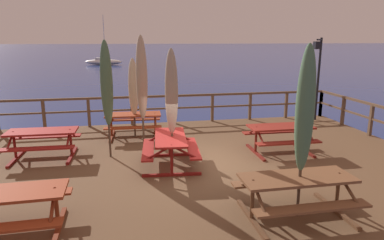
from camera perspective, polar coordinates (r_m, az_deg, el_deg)
ground_plane at (r=9.31m, az=0.84°, el=-12.39°), size 600.00×600.00×0.00m
wooden_deck at (r=9.13m, az=0.85°, el=-9.87°), size 12.69×9.37×0.89m
railing_waterside_far at (r=13.09m, az=-3.20°, el=2.66°), size 12.49×0.10×1.09m
picnic_table_back_left at (r=10.06m, az=-23.56°, el=-2.77°), size 1.84×1.45×0.78m
picnic_table_mid_right at (r=10.02m, az=14.44°, el=-2.12°), size 1.81×1.42×0.78m
picnic_table_mid_left at (r=6.42m, az=-28.34°, el=-12.17°), size 1.87×1.44×0.78m
picnic_table_mid_centre at (r=8.70m, az=-3.59°, el=-4.07°), size 1.56×1.91×0.78m
picnic_table_front_left at (r=6.53m, az=16.95°, el=-10.63°), size 2.02×1.40×0.78m
picnic_table_front_right at (r=11.44m, az=-9.72°, el=0.00°), size 1.87×1.50×0.78m
patio_umbrella_tall_back_left at (r=9.74m, az=-8.35°, el=6.85°), size 0.32×0.32×3.27m
patio_umbrella_tall_back_right at (r=9.29m, az=-13.99°, el=5.78°), size 0.32×0.32×3.14m
patio_umbrella_short_mid at (r=8.42m, az=-3.42°, el=4.57°), size 0.32×0.32×2.94m
patio_umbrella_tall_mid_left at (r=6.15m, az=18.23°, el=1.53°), size 0.32×0.32×3.09m
patio_umbrella_tall_mid_right at (r=11.20m, az=-9.70°, el=5.34°), size 0.32×0.32×2.57m
lamp_post_hooked at (r=14.10m, az=20.14°, el=8.29°), size 0.54×0.52×3.20m
sailboat_distant at (r=57.59m, az=-14.47°, el=9.37°), size 6.23×3.12×7.72m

